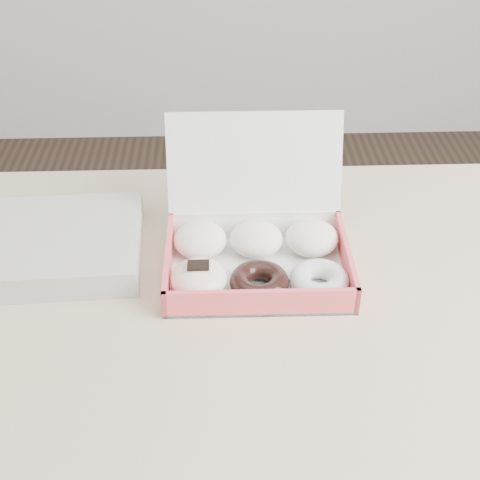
{
  "coord_description": "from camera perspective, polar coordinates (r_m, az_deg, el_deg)",
  "views": [
    {
      "loc": [
        0.03,
        -0.71,
        1.39
      ],
      "look_at": [
        0.06,
        0.07,
        0.82
      ],
      "focal_mm": 50.0,
      "sensor_mm": 36.0,
      "label": 1
    }
  ],
  "objects": [
    {
      "name": "donut_box",
      "position": [
        1.01,
        1.31,
        -0.78
      ],
      "size": [
        0.28,
        0.25,
        0.2
      ],
      "rotation": [
        0.0,
        0.0,
        -0.01
      ],
      "color": "white",
      "rests_on": "table"
    },
    {
      "name": "table",
      "position": [
        1.01,
        -3.03,
        -9.32
      ],
      "size": [
        1.2,
        0.8,
        0.75
      ],
      "color": "#D0B889",
      "rests_on": "ground"
    },
    {
      "name": "newspapers",
      "position": [
        1.07,
        -15.83,
        -0.43
      ],
      "size": [
        0.29,
        0.23,
        0.04
      ],
      "primitive_type": "cube",
      "rotation": [
        0.0,
        0.0,
        0.05
      ],
      "color": "silver",
      "rests_on": "table"
    }
  ]
}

